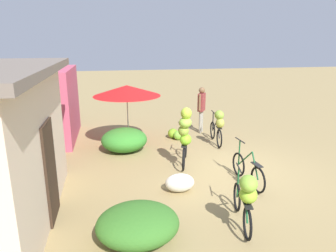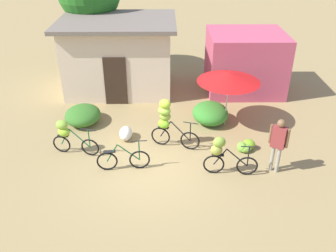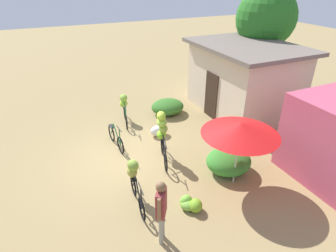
{
  "view_description": "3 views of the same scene",
  "coord_description": "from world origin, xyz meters",
  "px_view_note": "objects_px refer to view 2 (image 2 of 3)",
  "views": [
    {
      "loc": [
        -7.46,
        3.17,
        3.5
      ],
      "look_at": [
        1.03,
        1.59,
        1.09
      ],
      "focal_mm": 33.19,
      "sensor_mm": 36.0,
      "label": 1
    },
    {
      "loc": [
        0.47,
        -9.11,
        6.69
      ],
      "look_at": [
        0.57,
        0.77,
        1.01
      ],
      "focal_mm": 38.79,
      "sensor_mm": 36.0,
      "label": 2
    },
    {
      "loc": [
        8.09,
        -2.04,
        5.7
      ],
      "look_at": [
        0.16,
        1.58,
        0.96
      ],
      "focal_mm": 30.07,
      "sensor_mm": 36.0,
      "label": 3
    }
  ],
  "objects_px": {
    "bicycle_leftmost": "(67,134)",
    "market_umbrella": "(229,77)",
    "shop_pink": "(245,62)",
    "bicycle_center_loaded": "(167,120)",
    "bicycle_by_shop": "(223,153)",
    "building_low": "(119,55)",
    "person_vendor": "(278,140)",
    "bicycle_near_pile": "(123,160)",
    "banana_pile_on_ground": "(246,146)",
    "produce_sack": "(126,133)"
  },
  "relations": [
    {
      "from": "bicycle_near_pile",
      "to": "bicycle_center_loaded",
      "type": "height_order",
      "value": "bicycle_center_loaded"
    },
    {
      "from": "bicycle_leftmost",
      "to": "bicycle_near_pile",
      "type": "relative_size",
      "value": 0.97
    },
    {
      "from": "bicycle_leftmost",
      "to": "bicycle_center_loaded",
      "type": "relative_size",
      "value": 0.9
    },
    {
      "from": "produce_sack",
      "to": "person_vendor",
      "type": "relative_size",
      "value": 0.39
    },
    {
      "from": "bicycle_near_pile",
      "to": "person_vendor",
      "type": "height_order",
      "value": "person_vendor"
    },
    {
      "from": "market_umbrella",
      "to": "bicycle_center_loaded",
      "type": "xyz_separation_m",
      "value": [
        -2.16,
        -1.45,
        -0.89
      ]
    },
    {
      "from": "bicycle_center_loaded",
      "to": "banana_pile_on_ground",
      "type": "bearing_deg",
      "value": -6.66
    },
    {
      "from": "bicycle_near_pile",
      "to": "bicycle_by_shop",
      "type": "height_order",
      "value": "bicycle_by_shop"
    },
    {
      "from": "shop_pink",
      "to": "bicycle_center_loaded",
      "type": "xyz_separation_m",
      "value": [
        -3.41,
        -4.68,
        -0.26
      ]
    },
    {
      "from": "bicycle_leftmost",
      "to": "building_low",
      "type": "bearing_deg",
      "value": 77.82
    },
    {
      "from": "building_low",
      "to": "produce_sack",
      "type": "distance_m",
      "value": 4.64
    },
    {
      "from": "banana_pile_on_ground",
      "to": "bicycle_leftmost",
      "type": "bearing_deg",
      "value": -179.11
    },
    {
      "from": "banana_pile_on_ground",
      "to": "bicycle_by_shop",
      "type": "bearing_deg",
      "value": -127.87
    },
    {
      "from": "bicycle_center_loaded",
      "to": "banana_pile_on_ground",
      "type": "distance_m",
      "value": 2.74
    },
    {
      "from": "building_low",
      "to": "banana_pile_on_ground",
      "type": "relative_size",
      "value": 6.71
    },
    {
      "from": "building_low",
      "to": "bicycle_center_loaded",
      "type": "xyz_separation_m",
      "value": [
        2.05,
        -4.87,
        -0.54
      ]
    },
    {
      "from": "bicycle_near_pile",
      "to": "person_vendor",
      "type": "relative_size",
      "value": 0.91
    },
    {
      "from": "bicycle_center_loaded",
      "to": "banana_pile_on_ground",
      "type": "height_order",
      "value": "bicycle_center_loaded"
    },
    {
      "from": "market_umbrella",
      "to": "bicycle_near_pile",
      "type": "bearing_deg",
      "value": -141.79
    },
    {
      "from": "building_low",
      "to": "bicycle_leftmost",
      "type": "xyz_separation_m",
      "value": [
        -1.14,
        -5.27,
        -0.83
      ]
    },
    {
      "from": "banana_pile_on_ground",
      "to": "produce_sack",
      "type": "relative_size",
      "value": 1.04
    },
    {
      "from": "market_umbrella",
      "to": "banana_pile_on_ground",
      "type": "relative_size",
      "value": 3.05
    },
    {
      "from": "shop_pink",
      "to": "person_vendor",
      "type": "xyz_separation_m",
      "value": [
        -0.19,
        -6.1,
        -0.17
      ]
    },
    {
      "from": "bicycle_leftmost",
      "to": "bicycle_center_loaded",
      "type": "distance_m",
      "value": 3.22
    },
    {
      "from": "building_low",
      "to": "person_vendor",
      "type": "distance_m",
      "value": 8.22
    },
    {
      "from": "bicycle_leftmost",
      "to": "bicycle_by_shop",
      "type": "xyz_separation_m",
      "value": [
        4.81,
        -1.15,
        0.01
      ]
    },
    {
      "from": "bicycle_by_shop",
      "to": "produce_sack",
      "type": "relative_size",
      "value": 2.31
    },
    {
      "from": "bicycle_leftmost",
      "to": "produce_sack",
      "type": "relative_size",
      "value": 2.23
    },
    {
      "from": "bicycle_leftmost",
      "to": "person_vendor",
      "type": "xyz_separation_m",
      "value": [
        6.4,
        -1.03,
        0.38
      ]
    },
    {
      "from": "building_low",
      "to": "person_vendor",
      "type": "relative_size",
      "value": 2.75
    },
    {
      "from": "building_low",
      "to": "banana_pile_on_ground",
      "type": "height_order",
      "value": "building_low"
    },
    {
      "from": "market_umbrella",
      "to": "bicycle_leftmost",
      "type": "height_order",
      "value": "market_umbrella"
    },
    {
      "from": "market_umbrella",
      "to": "produce_sack",
      "type": "height_order",
      "value": "market_umbrella"
    },
    {
      "from": "bicycle_leftmost",
      "to": "banana_pile_on_ground",
      "type": "relative_size",
      "value": 2.15
    },
    {
      "from": "market_umbrella",
      "to": "bicycle_by_shop",
      "type": "xyz_separation_m",
      "value": [
        -0.53,
        -3.0,
        -1.17
      ]
    },
    {
      "from": "bicycle_by_shop",
      "to": "banana_pile_on_ground",
      "type": "bearing_deg",
      "value": 52.13
    },
    {
      "from": "shop_pink",
      "to": "bicycle_near_pile",
      "type": "height_order",
      "value": "shop_pink"
    },
    {
      "from": "person_vendor",
      "to": "bicycle_center_loaded",
      "type": "bearing_deg",
      "value": 156.13
    },
    {
      "from": "banana_pile_on_ground",
      "to": "bicycle_near_pile",
      "type": "bearing_deg",
      "value": -165.79
    },
    {
      "from": "building_low",
      "to": "bicycle_leftmost",
      "type": "height_order",
      "value": "building_low"
    },
    {
      "from": "banana_pile_on_ground",
      "to": "produce_sack",
      "type": "bearing_deg",
      "value": 169.2
    },
    {
      "from": "building_low",
      "to": "bicycle_near_pile",
      "type": "relative_size",
      "value": 3.03
    },
    {
      "from": "shop_pink",
      "to": "market_umbrella",
      "type": "distance_m",
      "value": 3.52
    },
    {
      "from": "shop_pink",
      "to": "bicycle_leftmost",
      "type": "distance_m",
      "value": 8.34
    },
    {
      "from": "bicycle_center_loaded",
      "to": "bicycle_by_shop",
      "type": "distance_m",
      "value": 2.26
    },
    {
      "from": "bicycle_leftmost",
      "to": "market_umbrella",
      "type": "bearing_deg",
      "value": 19.04
    },
    {
      "from": "bicycle_by_shop",
      "to": "shop_pink",
      "type": "bearing_deg",
      "value": 73.98
    },
    {
      "from": "market_umbrella",
      "to": "bicycle_by_shop",
      "type": "distance_m",
      "value": 3.26
    },
    {
      "from": "shop_pink",
      "to": "bicycle_near_pile",
      "type": "bearing_deg",
      "value": -128.44
    },
    {
      "from": "bicycle_near_pile",
      "to": "produce_sack",
      "type": "distance_m",
      "value": 1.77
    }
  ]
}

